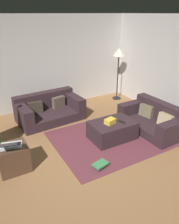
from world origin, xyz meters
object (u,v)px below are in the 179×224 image
object	(u,v)px
ottoman	(112,130)
laptop	(11,145)
tv_remote	(122,122)
book_stack	(101,164)
couch_left	(49,110)
couch_right	(154,119)
corner_lamp	(119,56)
gift_box	(110,121)
side_table	(14,158)

from	to	relation	value
ottoman	laptop	world-z (taller)	laptop
tv_remote	book_stack	bearing A→B (deg)	-158.24
tv_remote	book_stack	world-z (taller)	tv_remote
couch_left	book_stack	distance (m)	2.42
couch_right	book_stack	bearing A→B (deg)	106.25
couch_left	corner_lamp	world-z (taller)	corner_lamp
gift_box	laptop	size ratio (longest dim) A/B	0.46
couch_right	tv_remote	distance (m)	0.98
couch_right	gift_box	xyz separation A→B (m)	(-1.22, 0.11, 0.21)
gift_box	tv_remote	bearing A→B (deg)	-15.98
ottoman	tv_remote	xyz separation A→B (m)	(0.18, -0.10, 0.21)
couch_right	gift_box	bearing A→B (deg)	83.24
couch_left	laptop	world-z (taller)	laptop
ottoman	gift_box	bearing A→B (deg)	-165.37
couch_right	ottoman	world-z (taller)	couch_right
gift_box	book_stack	xyz separation A→B (m)	(-0.69, -0.73, -0.41)
gift_box	corner_lamp	size ratio (longest dim) A/B	0.14
couch_left	corner_lamp	size ratio (longest dim) A/B	1.05
couch_left	corner_lamp	xyz separation A→B (m)	(2.48, 0.36, 1.13)
laptop	tv_remote	bearing A→B (deg)	0.35
ottoman	gift_box	world-z (taller)	gift_box
couch_right	ottoman	size ratio (longest dim) A/B	1.59
gift_box	corner_lamp	distance (m)	2.79
tv_remote	book_stack	size ratio (longest dim) A/B	0.50
couch_right	side_table	xyz separation A→B (m)	(-3.31, 0.08, -0.00)
couch_right	side_table	bearing A→B (deg)	86.92
tv_remote	book_stack	distance (m)	1.20
couch_left	couch_right	bearing A→B (deg)	134.60
gift_box	tv_remote	size ratio (longest dim) A/B	1.45
laptop	couch_left	bearing A→B (deg)	53.99
couch_left	corner_lamp	bearing A→B (deg)	-176.03
book_stack	couch_right	bearing A→B (deg)	17.89
couch_right	gift_box	distance (m)	1.24
couch_right	book_stack	xyz separation A→B (m)	(-1.91, -0.62, -0.21)
gift_box	side_table	distance (m)	2.10
couch_left	laptop	size ratio (longest dim) A/B	3.45
laptop	book_stack	world-z (taller)	laptop
couch_left	laptop	xyz separation A→B (m)	(-1.28, -1.77, 0.29)
couch_right	ottoman	distance (m)	1.15
ottoman	book_stack	xyz separation A→B (m)	(-0.77, -0.75, -0.15)
couch_left	book_stack	bearing A→B (deg)	89.01
side_table	couch_left	bearing A→B (deg)	53.35
tv_remote	laptop	xyz separation A→B (m)	(-2.37, -0.01, 0.15)
couch_left	tv_remote	world-z (taller)	couch_left
gift_box	book_stack	world-z (taller)	gift_box
ottoman	gift_box	xyz separation A→B (m)	(-0.08, -0.02, 0.26)
couch_right	tv_remote	xyz separation A→B (m)	(-0.96, 0.04, 0.16)
couch_left	gift_box	size ratio (longest dim) A/B	7.43
laptop	corner_lamp	xyz separation A→B (m)	(3.77, 2.13, 0.84)
ottoman	laptop	bearing A→B (deg)	-177.11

